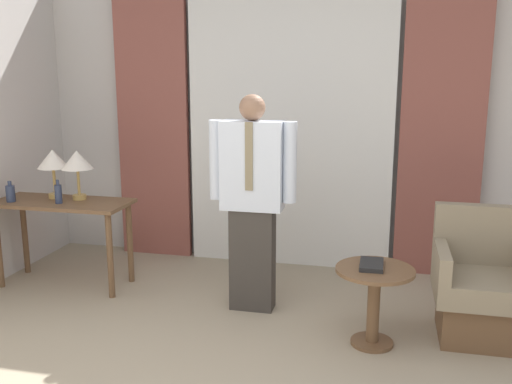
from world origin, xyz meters
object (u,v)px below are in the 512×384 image
at_px(bottle_near_edge, 58,194).
at_px(book, 372,265).
at_px(side_table, 374,293).
at_px(table_lamp_left, 53,161).
at_px(person, 252,196).
at_px(armchair, 482,290).
at_px(table_lamp_right, 77,162).
at_px(bottle_by_lamp, 10,193).
at_px(desk, 63,215).

xyz_separation_m(bottle_near_edge, book, (2.53, -0.42, -0.26)).
bearing_deg(bottle_near_edge, side_table, -9.97).
xyz_separation_m(table_lamp_left, person, (1.77, -0.22, -0.17)).
height_order(armchair, side_table, armchair).
relative_size(table_lamp_left, side_table, 0.78).
relative_size(table_lamp_right, armchair, 0.47).
bearing_deg(bottle_by_lamp, side_table, -7.91).
bearing_deg(book, armchair, 19.81).
height_order(bottle_by_lamp, person, person).
bearing_deg(table_lamp_right, armchair, -5.90).
distance_m(bottle_near_edge, person, 1.64).
relative_size(desk, side_table, 2.13).
distance_m(bottle_near_edge, book, 2.58).
bearing_deg(side_table, desk, 168.46).
relative_size(desk, table_lamp_right, 2.74).
bearing_deg(armchair, side_table, -157.80).
bearing_deg(bottle_near_edge, person, -1.63).
bearing_deg(book, table_lamp_right, 166.32).
bearing_deg(table_lamp_left, table_lamp_right, 0.00).
relative_size(table_lamp_right, bottle_near_edge, 2.11).
distance_m(table_lamp_left, person, 1.79).
bearing_deg(book, bottle_near_edge, 170.49).
bearing_deg(person, desk, 175.73).
bearing_deg(armchair, desk, 175.90).
distance_m(desk, bottle_by_lamp, 0.45).
bearing_deg(bottle_by_lamp, table_lamp_right, 22.12).
bearing_deg(person, book, -22.92).
relative_size(table_lamp_left, armchair, 0.47).
height_order(table_lamp_left, side_table, table_lamp_left).
relative_size(desk, book, 4.57).
height_order(table_lamp_right, armchair, table_lamp_right).
height_order(desk, armchair, armchair).
xyz_separation_m(table_lamp_right, bottle_by_lamp, (-0.51, -0.21, -0.25)).
bearing_deg(table_lamp_right, bottle_by_lamp, -157.88).
xyz_separation_m(desk, table_lamp_left, (-0.11, 0.09, 0.44)).
bearing_deg(side_table, bottle_by_lamp, 172.09).
bearing_deg(book, person, 157.08).
bearing_deg(side_table, table_lamp_left, 167.04).
xyz_separation_m(desk, side_table, (2.58, -0.53, -0.24)).
bearing_deg(bottle_by_lamp, table_lamp_left, 36.18).
distance_m(bottle_near_edge, side_table, 2.63).
distance_m(desk, side_table, 2.64).
bearing_deg(side_table, armchair, 22.20).
height_order(desk, book, desk).
bearing_deg(side_table, book, 134.94).
bearing_deg(person, table_lamp_left, 173.03).
relative_size(desk, bottle_near_edge, 5.80).
distance_m(bottle_near_edge, bottle_by_lamp, 0.42).
bearing_deg(table_lamp_left, side_table, -12.96).
bearing_deg(bottle_by_lamp, armchair, -1.90).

